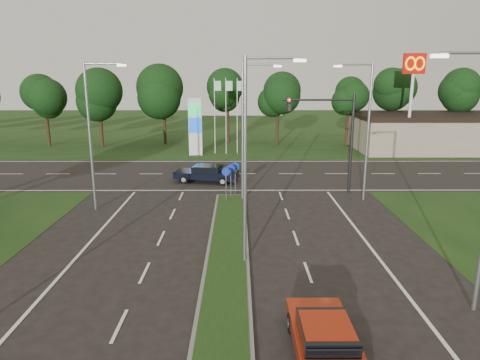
{
  "coord_description": "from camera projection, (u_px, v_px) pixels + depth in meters",
  "views": [
    {
      "loc": [
        0.52,
        -11.84,
        8.19
      ],
      "look_at": [
        0.61,
        12.77,
        2.2
      ],
      "focal_mm": 32.0,
      "sensor_mm": 36.0,
      "label": 1
    }
  ],
  "objects": [
    {
      "name": "median_signs",
      "position": [
        231.0,
        174.0,
        28.97
      ],
      "size": [
        1.16,
        1.76,
        2.38
      ],
      "color": "gray",
      "rests_on": "ground"
    },
    {
      "name": "gas_pylon",
      "position": [
        197.0,
        125.0,
        44.78
      ],
      "size": [
        5.8,
        1.26,
        8.0
      ],
      "color": "silver",
      "rests_on": "ground"
    },
    {
      "name": "mcdonalds_sign",
      "position": [
        413.0,
        78.0,
        42.68
      ],
      "size": [
        2.2,
        0.47,
        10.4
      ],
      "color": "silver",
      "rests_on": "ground"
    },
    {
      "name": "navy_sedan",
      "position": [
        207.0,
        173.0,
        33.8
      ],
      "size": [
        5.17,
        2.93,
        1.34
      ],
      "rotation": [
        0.0,
        0.0,
        1.37
      ],
      "color": "black",
      "rests_on": "ground"
    },
    {
      "name": "commercial_building",
      "position": [
        429.0,
        133.0,
        48.03
      ],
      "size": [
        16.0,
        9.0,
        4.0
      ],
      "primitive_type": "cube",
      "color": "gray",
      "rests_on": "ground"
    },
    {
      "name": "cross_road",
      "position": [
        232.0,
        174.0,
        36.76
      ],
      "size": [
        160.0,
        12.0,
        0.02
      ],
      "primitive_type": "cube",
      "color": "black",
      "rests_on": "ground"
    },
    {
      "name": "red_sedan",
      "position": [
        325.0,
        340.0,
        12.54
      ],
      "size": [
        1.86,
        4.43,
        1.22
      ],
      "rotation": [
        0.0,
        0.0,
        0.0
      ],
      "color": "#951E08",
      "rests_on": "ground"
    },
    {
      "name": "streetlight_right_far",
      "position": [
        365.0,
        125.0,
        27.82
      ],
      "size": [
        2.53,
        0.22,
        9.0
      ],
      "rotation": [
        0.0,
        0.0,
        3.14
      ],
      "color": "gray",
      "rests_on": "ground"
    },
    {
      "name": "median_kerb",
      "position": [
        226.0,
        282.0,
        17.31
      ],
      "size": [
        2.0,
        26.0,
        0.12
      ],
      "primitive_type": "cube",
      "color": "slate",
      "rests_on": "ground"
    },
    {
      "name": "verge_far",
      "position": [
        235.0,
        130.0,
        66.88
      ],
      "size": [
        160.0,
        50.0,
        0.02
      ],
      "primitive_type": "cube",
      "color": "#183311",
      "rests_on": "ground"
    },
    {
      "name": "streetlight_left_far",
      "position": [
        93.0,
        129.0,
        25.81
      ],
      "size": [
        2.53,
        0.22,
        9.0
      ],
      "color": "gray",
      "rests_on": "ground"
    },
    {
      "name": "traffic_signal",
      "position": [
        334.0,
        128.0,
        29.85
      ],
      "size": [
        5.1,
        0.42,
        7.0
      ],
      "color": "black",
      "rests_on": "ground"
    },
    {
      "name": "ground",
      "position": [
        222.0,
        344.0,
        13.44
      ],
      "size": [
        160.0,
        160.0,
        0.0
      ],
      "primitive_type": "plane",
      "color": "black",
      "rests_on": "ground"
    },
    {
      "name": "streetlight_median_far",
      "position": [
        246.0,
        125.0,
        27.79
      ],
      "size": [
        2.53,
        0.22,
        9.0
      ],
      "color": "gray",
      "rests_on": "ground"
    },
    {
      "name": "streetlight_median_near",
      "position": [
        250.0,
        152.0,
        18.07
      ],
      "size": [
        2.53,
        0.22,
        9.0
      ],
      "color": "gray",
      "rests_on": "ground"
    },
    {
      "name": "treeline_far",
      "position": [
        235.0,
        88.0,
        50.62
      ],
      "size": [
        6.0,
        6.0,
        9.9
      ],
      "color": "black",
      "rests_on": "ground"
    }
  ]
}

